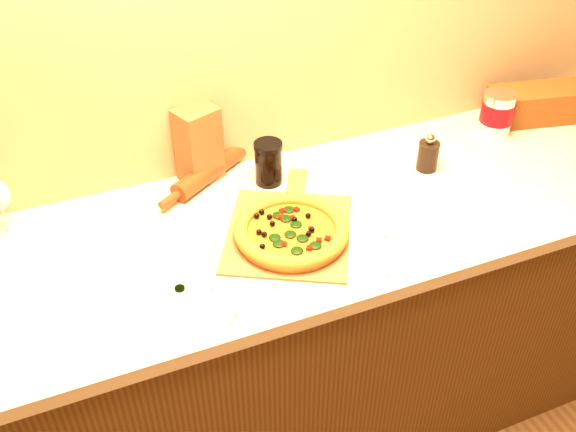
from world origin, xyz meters
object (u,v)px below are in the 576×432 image
object	(u,v)px
pizza_peel	(289,230)
pepper_grinder	(428,155)
rolling_pin	(211,169)
coffee_canister	(497,113)
pizza	(291,231)
dark_jar	(268,163)

from	to	relation	value
pizza_peel	pepper_grinder	distance (m)	0.51
rolling_pin	pizza_peel	bearing A→B (deg)	-69.98
coffee_canister	pepper_grinder	bearing A→B (deg)	-163.10
pizza_peel	rolling_pin	size ratio (longest dim) A/B	1.38
pepper_grinder	coffee_canister	xyz separation A→B (m)	(0.31, 0.10, 0.03)
pizza	pepper_grinder	distance (m)	0.52
pizza	pepper_grinder	world-z (taller)	pepper_grinder
rolling_pin	dark_jar	bearing A→B (deg)	-29.58
coffee_canister	dark_jar	xyz separation A→B (m)	(-0.77, 0.02, -0.01)
pepper_grinder	rolling_pin	bearing A→B (deg)	161.87
pizza_peel	pizza	world-z (taller)	pizza
pizza_peel	pizza	xyz separation A→B (m)	(-0.01, -0.03, 0.02)
pizza_peel	pepper_grinder	size ratio (longest dim) A/B	4.29
pizza_peel	pizza	distance (m)	0.04
pizza	rolling_pin	world-z (taller)	rolling_pin
rolling_pin	pizza	bearing A→B (deg)	-72.74
pizza	coffee_canister	distance (m)	0.85
rolling_pin	coffee_canister	bearing A→B (deg)	-6.44
pepper_grinder	rolling_pin	distance (m)	0.64
pizza_peel	rolling_pin	world-z (taller)	rolling_pin
coffee_canister	dark_jar	size ratio (longest dim) A/B	1.08
pizza_peel	rolling_pin	bearing A→B (deg)	138.41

